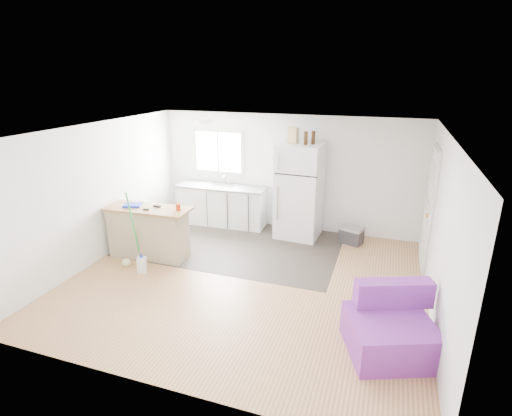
# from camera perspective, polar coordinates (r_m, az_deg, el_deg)

# --- Properties ---
(room) EXTENTS (5.51, 5.01, 2.41)m
(room) POSITION_cam_1_polar(r_m,az_deg,el_deg) (6.10, -1.48, -0.27)
(room) COLOR #9D6C41
(room) RESTS_ON ground
(vinyl_zone) EXTENTS (4.05, 2.50, 0.00)m
(vinyl_zone) POSITION_cam_1_polar(r_m,az_deg,el_deg) (7.87, -3.21, -5.12)
(vinyl_zone) COLOR #332C26
(vinyl_zone) RESTS_ON floor
(window) EXTENTS (1.18, 0.06, 0.98)m
(window) POSITION_cam_1_polar(r_m,az_deg,el_deg) (8.81, -5.39, 8.00)
(window) COLOR white
(window) RESTS_ON back_wall
(interior_door) EXTENTS (0.11, 0.92, 2.10)m
(interior_door) POSITION_cam_1_polar(r_m,az_deg,el_deg) (7.32, 23.51, -0.09)
(interior_door) COLOR white
(interior_door) RESTS_ON right_wall
(ceiling_fixture) EXTENTS (0.30, 0.30, 0.07)m
(ceiling_fixture) POSITION_cam_1_polar(r_m,az_deg,el_deg) (7.39, -7.19, 12.21)
(ceiling_fixture) COLOR white
(ceiling_fixture) RESTS_ON ceiling
(kitchen_cabinets) EXTENTS (1.97, 0.67, 1.14)m
(kitchen_cabinets) POSITION_cam_1_polar(r_m,az_deg,el_deg) (8.76, -4.82, 0.46)
(kitchen_cabinets) COLOR white
(kitchen_cabinets) RESTS_ON floor
(peninsula) EXTENTS (1.54, 0.64, 0.93)m
(peninsula) POSITION_cam_1_polar(r_m,az_deg,el_deg) (7.44, -15.08, -3.30)
(peninsula) COLOR tan
(peninsula) RESTS_ON floor
(refrigerator) EXTENTS (0.88, 0.84, 1.90)m
(refrigerator) POSITION_cam_1_polar(r_m,az_deg,el_deg) (7.99, 6.22, 2.42)
(refrigerator) COLOR white
(refrigerator) RESTS_ON floor
(cooler) EXTENTS (0.51, 0.43, 0.34)m
(cooler) POSITION_cam_1_polar(r_m,az_deg,el_deg) (8.06, 13.46, -3.76)
(cooler) COLOR #303033
(cooler) RESTS_ON floor
(purple_seat) EXTENTS (1.21, 1.21, 0.78)m
(purple_seat) POSITION_cam_1_polar(r_m,az_deg,el_deg) (5.23, 18.60, -16.08)
(purple_seat) COLOR purple
(purple_seat) RESTS_ON floor
(cleaner_jug) EXTENTS (0.17, 0.14, 0.32)m
(cleaner_jug) POSITION_cam_1_polar(r_m,az_deg,el_deg) (7.02, -15.97, -7.76)
(cleaner_jug) COLOR white
(cleaner_jug) RESTS_ON floor
(mop) EXTENTS (0.27, 0.38, 1.37)m
(mop) POSITION_cam_1_polar(r_m,az_deg,el_deg) (7.27, -17.80, -6.20)
(mop) COLOR green
(mop) RESTS_ON floor
(red_cup) EXTENTS (0.10, 0.10, 0.12)m
(red_cup) POSITION_cam_1_polar(r_m,az_deg,el_deg) (6.99, -11.05, 0.12)
(red_cup) COLOR red
(red_cup) RESTS_ON peninsula
(blue_tray) EXTENTS (0.36, 0.31, 0.04)m
(blue_tray) POSITION_cam_1_polar(r_m,az_deg,el_deg) (7.43, -17.24, 0.39)
(blue_tray) COLOR #162CD0
(blue_tray) RESTS_ON peninsula
(tool_a) EXTENTS (0.15, 0.07, 0.03)m
(tool_a) POSITION_cam_1_polar(r_m,az_deg,el_deg) (7.27, -13.95, 0.26)
(tool_a) COLOR black
(tool_a) RESTS_ON peninsula
(tool_b) EXTENTS (0.11, 0.06, 0.03)m
(tool_b) POSITION_cam_1_polar(r_m,az_deg,el_deg) (7.15, -15.43, -0.19)
(tool_b) COLOR black
(tool_b) RESTS_ON peninsula
(cardboard_box) EXTENTS (0.22, 0.17, 0.30)m
(cardboard_box) POSITION_cam_1_polar(r_m,az_deg,el_deg) (7.78, 5.35, 10.30)
(cardboard_box) COLOR tan
(cardboard_box) RESTS_ON refrigerator
(bottle_left) EXTENTS (0.09, 0.09, 0.25)m
(bottle_left) POSITION_cam_1_polar(r_m,az_deg,el_deg) (7.64, 7.13, 9.89)
(bottle_left) COLOR #361D09
(bottle_left) RESTS_ON refrigerator
(bottle_right) EXTENTS (0.08, 0.08, 0.25)m
(bottle_right) POSITION_cam_1_polar(r_m,az_deg,el_deg) (7.71, 8.18, 9.92)
(bottle_right) COLOR #361D09
(bottle_right) RESTS_ON refrigerator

